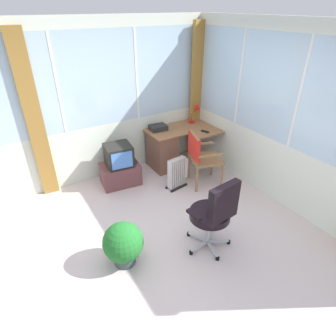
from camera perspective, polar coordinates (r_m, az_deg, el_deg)
The scene contains 14 objects.
ground at distance 3.81m, azimuth 1.22°, elevation -15.86°, with size 4.84×5.34×0.06m, color beige.
north_window_panel at distance 4.86m, azimuth -13.14°, elevation 12.33°, with size 3.84×0.07×2.58m.
east_window_panel at distance 4.30m, azimuth 24.04°, elevation 8.20°, with size 0.07×4.34×2.58m.
curtain_north_left at distance 4.59m, azimuth -25.22°, elevation 8.58°, with size 0.24×0.07×2.48m, color #A37532.
curtain_corner at distance 5.59m, azimuth 5.69°, elevation 14.75°, with size 0.24×0.07×2.48m, color #A37532.
desk at distance 5.27m, azimuth -0.65°, elevation 3.96°, with size 1.21×0.87×0.72m.
desk_lamp at distance 5.49m, azimuth 5.78°, elevation 11.30°, with size 0.23×0.19×0.36m.
tv_remote at distance 5.15m, azimuth 7.47°, elevation 7.29°, with size 0.04×0.15×0.02m, color black.
paper_tray at distance 5.19m, azimuth -1.97°, elevation 8.12°, with size 0.30×0.23×0.09m, color #252626.
wooden_armchair at distance 4.67m, azimuth 6.26°, elevation 2.99°, with size 0.61×0.61×0.93m.
office_chair at distance 3.43m, azimuth 9.43°, elevation -8.57°, with size 0.61×0.58×1.01m.
tv_on_stand at distance 4.86m, azimuth -9.63°, elevation 0.21°, with size 0.69×0.51×0.72m.
space_heater at distance 4.73m, azimuth 1.99°, elevation -0.91°, with size 0.40×0.22×0.54m.
potted_plant at distance 3.44m, azimuth -8.99°, elevation -14.74°, with size 0.48×0.48×0.56m.
Camera 1 is at (-1.46, -2.21, 2.71)m, focal length 30.35 mm.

